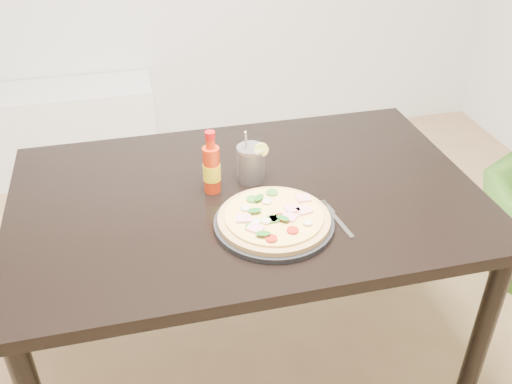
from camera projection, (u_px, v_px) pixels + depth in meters
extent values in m
cube|color=black|center=(247.00, 198.00, 1.73)|extent=(1.40, 0.90, 0.04)
cylinder|color=black|center=(480.00, 341.00, 1.74)|extent=(0.06, 0.06, 0.71)
cylinder|color=black|center=(57.00, 248.00, 2.12)|extent=(0.06, 0.06, 0.71)
cylinder|color=black|center=(376.00, 202.00, 2.38)|extent=(0.06, 0.06, 0.71)
cylinder|color=black|center=(274.00, 223.00, 1.57)|extent=(0.33, 0.33, 0.02)
cylinder|color=tan|center=(274.00, 219.00, 1.57)|extent=(0.31, 0.31, 0.01)
cylinder|color=#E8C864|center=(274.00, 216.00, 1.56)|extent=(0.27, 0.27, 0.01)
cube|color=pink|center=(304.00, 210.00, 1.57)|extent=(0.05, 0.04, 0.01)
cube|color=pink|center=(292.00, 209.00, 1.58)|extent=(0.04, 0.04, 0.01)
cube|color=pink|center=(303.00, 198.00, 1.62)|extent=(0.04, 0.03, 0.01)
cube|color=pink|center=(255.00, 228.00, 1.50)|extent=(0.05, 0.05, 0.01)
cube|color=pink|center=(289.00, 217.00, 1.54)|extent=(0.05, 0.05, 0.01)
cube|color=pink|center=(244.00, 219.00, 1.54)|extent=(0.05, 0.04, 0.01)
cylinder|color=#AD1F12|center=(288.00, 216.00, 1.55)|extent=(0.03, 0.03, 0.01)
cylinder|color=#AD1F12|center=(271.00, 239.00, 1.46)|extent=(0.03, 0.03, 0.01)
cylinder|color=#AD1F12|center=(280.00, 217.00, 1.54)|extent=(0.03, 0.03, 0.01)
cylinder|color=#AD1F12|center=(293.00, 230.00, 1.49)|extent=(0.03, 0.03, 0.01)
cylinder|color=#367A28|center=(251.00, 227.00, 1.51)|extent=(0.03, 0.03, 0.01)
cylinder|color=#367A28|center=(271.00, 219.00, 1.54)|extent=(0.03, 0.03, 0.01)
cylinder|color=#367A28|center=(275.00, 219.00, 1.54)|extent=(0.03, 0.03, 0.01)
cylinder|color=#367A28|center=(252.00, 199.00, 1.62)|extent=(0.03, 0.03, 0.01)
cylinder|color=#367A28|center=(272.00, 193.00, 1.65)|extent=(0.03, 0.03, 0.01)
ellipsoid|color=beige|center=(267.00, 201.00, 1.61)|extent=(0.03, 0.03, 0.01)
ellipsoid|color=beige|center=(246.00, 208.00, 1.58)|extent=(0.03, 0.03, 0.01)
ellipsoid|color=beige|center=(266.00, 221.00, 1.53)|extent=(0.03, 0.03, 0.01)
ellipsoid|color=beige|center=(308.00, 223.00, 1.52)|extent=(0.03, 0.03, 0.01)
ellipsoid|color=beige|center=(256.00, 222.00, 1.52)|extent=(0.03, 0.03, 0.01)
ellipsoid|color=#1B6417|center=(259.00, 197.00, 1.61)|extent=(0.04, 0.04, 0.00)
ellipsoid|color=#1B6417|center=(254.00, 210.00, 1.56)|extent=(0.04, 0.02, 0.00)
ellipsoid|color=#1B6417|center=(263.00, 233.00, 1.47)|extent=(0.04, 0.03, 0.00)
ellipsoid|color=#1B6417|center=(283.00, 218.00, 1.53)|extent=(0.04, 0.04, 0.00)
cylinder|color=red|center=(212.00, 170.00, 1.69)|extent=(0.06, 0.06, 0.15)
cylinder|color=yellow|center=(212.00, 172.00, 1.69)|extent=(0.05, 0.05, 0.05)
cylinder|color=red|center=(210.00, 143.00, 1.64)|extent=(0.03, 0.03, 0.03)
cylinder|color=red|center=(210.00, 135.00, 1.62)|extent=(0.03, 0.03, 0.02)
cylinder|color=black|center=(251.00, 165.00, 1.76)|extent=(0.08, 0.08, 0.10)
cylinder|color=silver|center=(251.00, 163.00, 1.75)|extent=(0.09, 0.09, 0.11)
cylinder|color=#F2E059|center=(261.00, 150.00, 1.71)|extent=(0.04, 0.01, 0.04)
cylinder|color=#B2B2B7|center=(247.00, 153.00, 1.74)|extent=(0.03, 0.06, 0.17)
cube|color=silver|center=(342.00, 225.00, 1.58)|extent=(0.03, 0.12, 0.00)
cube|color=silver|center=(328.00, 210.00, 1.64)|extent=(0.03, 0.04, 0.00)
cube|color=silver|center=(320.00, 204.00, 1.66)|extent=(0.01, 0.03, 0.00)
cube|color=silver|center=(322.00, 204.00, 1.66)|extent=(0.01, 0.03, 0.00)
cube|color=silver|center=(324.00, 203.00, 1.66)|extent=(0.01, 0.03, 0.00)
cube|color=silver|center=(326.00, 203.00, 1.67)|extent=(0.01, 0.03, 0.00)
cube|color=white|center=(25.00, 136.00, 3.10)|extent=(1.40, 0.34, 0.50)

